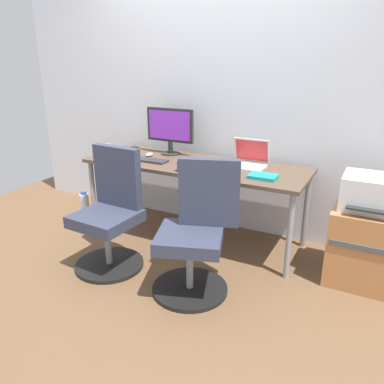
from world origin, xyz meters
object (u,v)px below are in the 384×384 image
(office_chair_left, at_px, (111,215))
(side_cabinet, at_px, (362,244))
(office_chair_right, at_px, (196,234))
(coffee_mug, at_px, (182,166))
(water_bottle_on_floor, at_px, (85,207))
(printer, at_px, (371,193))
(open_laptop, at_px, (248,160))
(desktop_monitor, at_px, (170,128))

(office_chair_left, relative_size, side_cabinet, 1.66)
(office_chair_right, xyz_separation_m, side_cabinet, (1.03, 0.68, -0.14))
(office_chair_left, distance_m, coffee_mug, 0.68)
(office_chair_left, relative_size, water_bottle_on_floor, 3.03)
(printer, relative_size, open_laptop, 1.29)
(side_cabinet, relative_size, open_laptop, 1.83)
(office_chair_right, relative_size, coffee_mug, 10.22)
(open_laptop, relative_size, coffee_mug, 3.37)
(office_chair_left, bearing_deg, office_chair_right, -0.25)
(printer, bearing_deg, office_chair_left, -159.30)
(side_cabinet, xyz_separation_m, water_bottle_on_floor, (-2.58, -0.12, -0.14))
(office_chair_left, bearing_deg, water_bottle_on_floor, 145.51)
(office_chair_right, bearing_deg, water_bottle_on_floor, 160.32)
(desktop_monitor, bearing_deg, office_chair_right, -50.89)
(office_chair_right, distance_m, printer, 1.26)
(water_bottle_on_floor, xyz_separation_m, coffee_mug, (1.20, -0.11, 0.61))
(side_cabinet, bearing_deg, office_chair_right, -146.63)
(printer, height_order, open_laptop, open_laptop)
(desktop_monitor, height_order, open_laptop, desktop_monitor)
(open_laptop, bearing_deg, office_chair_right, -93.89)
(desktop_monitor, bearing_deg, printer, -7.79)
(desktop_monitor, xyz_separation_m, coffee_mug, (0.39, -0.47, -0.20))
(printer, bearing_deg, open_laptop, 169.68)
(office_chair_right, distance_m, open_laptop, 0.92)
(water_bottle_on_floor, distance_m, open_laptop, 1.75)
(water_bottle_on_floor, distance_m, desktop_monitor, 1.20)
(printer, distance_m, open_laptop, 0.99)
(coffee_mug, bearing_deg, desktop_monitor, 129.56)
(water_bottle_on_floor, relative_size, open_laptop, 1.00)
(office_chair_right, height_order, printer, office_chair_right)
(office_chair_left, height_order, desktop_monitor, desktop_monitor)
(printer, bearing_deg, water_bottle_on_floor, -177.40)
(office_chair_right, bearing_deg, printer, 33.34)
(printer, height_order, coffee_mug, printer)
(desktop_monitor, height_order, coffee_mug, desktop_monitor)
(office_chair_right, height_order, open_laptop, office_chair_right)
(printer, distance_m, desktop_monitor, 1.81)
(office_chair_left, bearing_deg, side_cabinet, 20.72)
(open_laptop, bearing_deg, coffee_mug, -136.17)
(printer, relative_size, coffee_mug, 4.35)
(office_chair_left, relative_size, coffee_mug, 10.22)
(desktop_monitor, bearing_deg, side_cabinet, -7.76)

